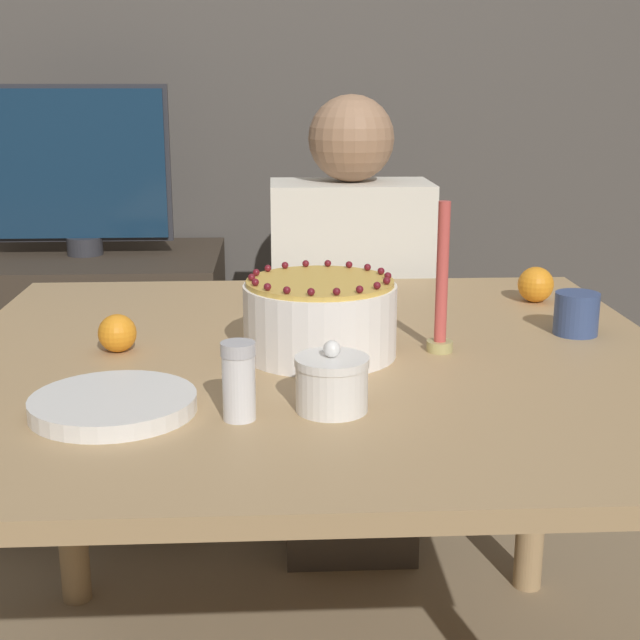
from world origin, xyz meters
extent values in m
cube|color=#4C4742|center=(0.00, 1.40, 1.30)|extent=(8.00, 0.05, 2.60)
cube|color=tan|center=(0.00, 0.00, 0.76)|extent=(1.23, 1.16, 0.03)
cylinder|color=tan|center=(-0.56, 0.52, 0.37)|extent=(0.07, 0.07, 0.75)
cylinder|color=tan|center=(0.56, 0.52, 0.37)|extent=(0.07, 0.07, 0.75)
cylinder|color=white|center=(0.01, -0.01, 0.84)|extent=(0.25, 0.25, 0.12)
cylinder|color=gold|center=(0.01, -0.01, 0.90)|extent=(0.24, 0.24, 0.01)
sphere|color=maroon|center=(0.12, -0.01, 0.91)|extent=(0.01, 0.01, 0.01)
sphere|color=maroon|center=(0.12, 0.03, 0.91)|extent=(0.01, 0.01, 0.01)
sphere|color=maroon|center=(0.10, 0.06, 0.91)|extent=(0.01, 0.01, 0.01)
sphere|color=maroon|center=(0.07, 0.09, 0.91)|extent=(0.01, 0.01, 0.01)
sphere|color=maroon|center=(0.03, 0.10, 0.91)|extent=(0.01, 0.01, 0.01)
sphere|color=maroon|center=(-0.01, 0.10, 0.91)|extent=(0.01, 0.01, 0.01)
sphere|color=maroon|center=(-0.05, 0.09, 0.91)|extent=(0.01, 0.01, 0.01)
sphere|color=maroon|center=(-0.08, 0.06, 0.91)|extent=(0.01, 0.01, 0.01)
sphere|color=maroon|center=(-0.10, 0.03, 0.91)|extent=(0.01, 0.01, 0.01)
sphere|color=maroon|center=(-0.10, -0.01, 0.91)|extent=(0.01, 0.01, 0.01)
sphere|color=maroon|center=(-0.10, -0.05, 0.91)|extent=(0.01, 0.01, 0.01)
sphere|color=maroon|center=(-0.08, -0.08, 0.91)|extent=(0.01, 0.01, 0.01)
sphere|color=maroon|center=(-0.05, -0.11, 0.91)|extent=(0.01, 0.01, 0.01)
sphere|color=maroon|center=(-0.01, -0.12, 0.91)|extent=(0.01, 0.01, 0.01)
sphere|color=maroon|center=(0.03, -0.12, 0.91)|extent=(0.01, 0.01, 0.01)
sphere|color=maroon|center=(0.07, -0.11, 0.91)|extent=(0.01, 0.01, 0.01)
sphere|color=maroon|center=(0.10, -0.08, 0.91)|extent=(0.01, 0.01, 0.01)
sphere|color=maroon|center=(0.12, -0.05, 0.91)|extent=(0.01, 0.01, 0.01)
cylinder|color=white|center=(0.01, -0.27, 0.81)|extent=(0.10, 0.10, 0.06)
cylinder|color=white|center=(0.01, -0.27, 0.85)|extent=(0.10, 0.10, 0.01)
sphere|color=white|center=(0.01, -0.27, 0.87)|extent=(0.02, 0.02, 0.02)
cylinder|color=white|center=(-0.11, -0.30, 0.82)|extent=(0.04, 0.04, 0.09)
cylinder|color=silver|center=(-0.11, -0.30, 0.88)|extent=(0.05, 0.05, 0.02)
cylinder|color=white|center=(-0.29, -0.27, 0.78)|extent=(0.23, 0.23, 0.01)
cylinder|color=white|center=(-0.29, -0.27, 0.79)|extent=(0.23, 0.23, 0.01)
cylinder|color=white|center=(-0.29, -0.27, 0.80)|extent=(0.23, 0.23, 0.01)
cylinder|color=tan|center=(0.21, 0.00, 0.79)|extent=(0.04, 0.04, 0.02)
cylinder|color=#CC4C47|center=(0.21, 0.00, 0.91)|extent=(0.02, 0.02, 0.24)
cylinder|color=#384C7F|center=(0.48, 0.09, 0.82)|extent=(0.08, 0.08, 0.08)
sphere|color=orange|center=(0.48, 0.34, 0.81)|extent=(0.07, 0.07, 0.07)
sphere|color=orange|center=(-0.33, 0.03, 0.81)|extent=(0.06, 0.06, 0.06)
cube|color=#473D33|center=(0.13, 0.78, 0.23)|extent=(0.34, 0.34, 0.45)
cube|color=silver|center=(0.13, 0.78, 0.72)|extent=(0.40, 0.24, 0.53)
sphere|color=#9E7556|center=(0.13, 0.78, 1.09)|extent=(0.21, 0.21, 0.21)
cube|color=#382D23|center=(-0.60, 1.08, 0.37)|extent=(0.76, 0.55, 0.75)
cylinder|color=#2D2D33|center=(-0.60, 1.08, 0.77)|extent=(0.10, 0.10, 0.05)
cube|color=#2D2D33|center=(-0.60, 1.09, 1.00)|extent=(0.50, 0.02, 0.43)
cube|color=#142D47|center=(-0.60, 1.08, 1.00)|extent=(0.47, 0.03, 0.41)
camera|label=1|loc=(-0.07, -1.44, 1.22)|focal=50.00mm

